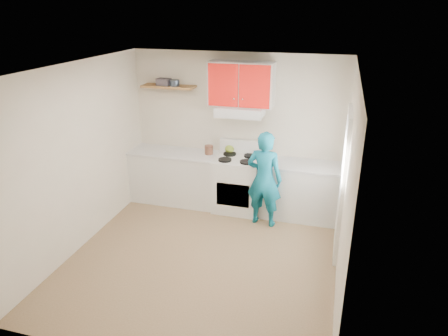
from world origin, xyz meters
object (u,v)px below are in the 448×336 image
(stove, at_px, (238,184))
(crock, at_px, (209,150))
(person, at_px, (264,179))
(kettle, at_px, (230,149))
(tin, at_px, (174,83))

(stove, height_order, crock, crock)
(crock, height_order, person, person)
(stove, distance_m, kettle, 0.62)
(stove, xyz_separation_m, crock, (-0.53, 0.08, 0.53))
(stove, bearing_deg, crock, 171.16)
(tin, bearing_deg, stove, -7.29)
(tin, distance_m, person, 2.18)
(tin, height_order, person, tin)
(tin, xyz_separation_m, crock, (0.60, -0.06, -1.10))
(stove, relative_size, person, 0.60)
(tin, xyz_separation_m, kettle, (0.92, 0.10, -1.10))
(crock, bearing_deg, kettle, 26.95)
(kettle, height_order, crock, crock)
(stove, bearing_deg, kettle, 129.94)
(tin, distance_m, crock, 1.25)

